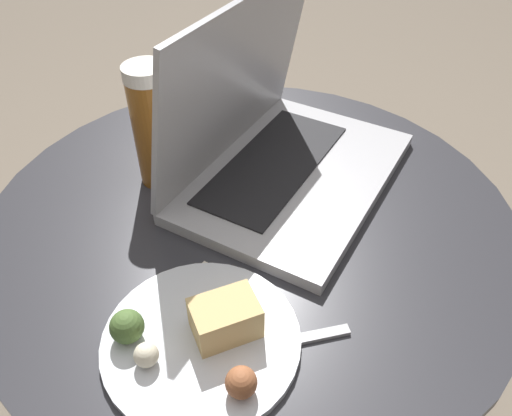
# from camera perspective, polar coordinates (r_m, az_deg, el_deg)

# --- Properties ---
(ground_plane) EXTENTS (6.00, 6.00, 0.00)m
(ground_plane) POSITION_cam_1_polar(r_m,az_deg,el_deg) (1.15, -0.44, -21.73)
(ground_plane) COLOR #726656
(table) EXTENTS (0.74, 0.74, 0.56)m
(table) POSITION_cam_1_polar(r_m,az_deg,el_deg) (0.79, -0.60, -7.57)
(table) COLOR black
(table) RESTS_ON ground_plane
(napkin) EXTENTS (0.15, 0.11, 0.00)m
(napkin) POSITION_cam_1_polar(r_m,az_deg,el_deg) (0.58, -6.43, -12.49)
(napkin) COLOR silver
(napkin) RESTS_ON table
(laptop) EXTENTS (0.39, 0.29, 0.26)m
(laptop) POSITION_cam_1_polar(r_m,az_deg,el_deg) (0.73, 2.25, 7.20)
(laptop) COLOR #B2B2B7
(laptop) RESTS_ON table
(beer_glass) EXTENTS (0.06, 0.06, 0.18)m
(beer_glass) POSITION_cam_1_polar(r_m,az_deg,el_deg) (0.72, -11.64, 9.12)
(beer_glass) COLOR brown
(beer_glass) RESTS_ON table
(snack_plate) EXTENTS (0.21, 0.21, 0.05)m
(snack_plate) POSITION_cam_1_polar(r_m,az_deg,el_deg) (0.55, -6.24, -14.36)
(snack_plate) COLOR silver
(snack_plate) RESTS_ON table
(fork) EXTENTS (0.16, 0.14, 0.00)m
(fork) POSITION_cam_1_polar(r_m,az_deg,el_deg) (0.55, -1.10, -15.94)
(fork) COLOR #B2B2B7
(fork) RESTS_ON table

